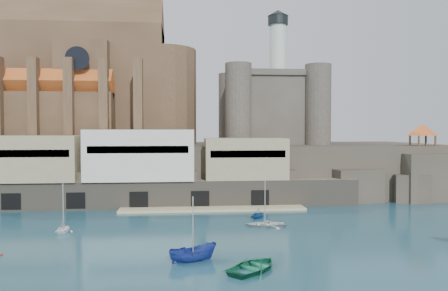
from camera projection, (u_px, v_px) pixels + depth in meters
ground at (206, 237)px, 52.56m from camera, size 300.00×300.00×0.00m
promontory at (196, 168)px, 91.55m from camera, size 100.00×36.00×10.00m
quay at (140, 170)px, 74.38m from camera, size 70.00×12.00×13.05m
church at (81, 86)px, 91.24m from camera, size 47.00×25.93×30.51m
castle_keep at (271, 105)px, 94.26m from camera, size 21.20×21.20×29.30m
rock_outcrop at (422, 177)px, 81.95m from camera, size 14.50×10.50×8.70m
pavilion at (423, 131)px, 81.81m from camera, size 6.40×6.40×5.40m
boat_2 at (193, 261)px, 43.01m from camera, size 2.49×2.46×5.04m
boat_3 at (254, 270)px, 40.22m from camera, size 4.06×3.96×6.15m
boat_4 at (64, 232)px, 55.16m from camera, size 2.93×2.04×3.15m
boat_6 at (265, 226)px, 58.63m from camera, size 1.24×3.87×5.37m
boat_7 at (258, 218)px, 64.15m from camera, size 3.32×2.98×3.28m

